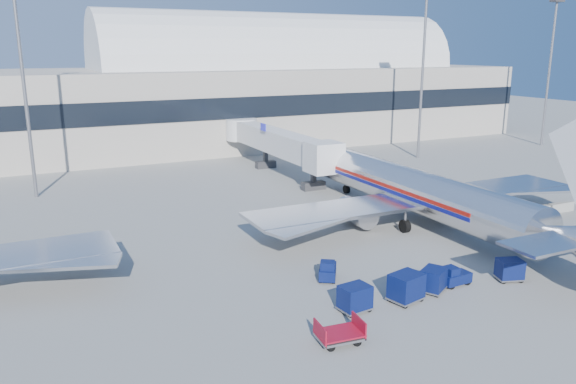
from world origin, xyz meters
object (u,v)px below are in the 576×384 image
barrier_mid (536,211)px  barrier_far (561,207)px  tug_right (535,245)px  tug_left (328,270)px  cart_train_a (433,280)px  mast_west (20,52)px  jetbridge_near (272,140)px  barrier_near (510,216)px  mast_far_east (552,51)px  mast_east (424,51)px  cart_train_c (355,298)px  cart_open_red (340,335)px  cart_solo_near (510,269)px  tug_lead (455,276)px  airliner_main (423,193)px  cart_train_b (406,287)px

barrier_mid → barrier_far: size_ratio=1.00×
barrier_mid → tug_right: (-8.21, -6.94, 0.24)m
tug_left → cart_train_a: (5.04, -4.70, 0.18)m
mast_west → tug_right: 50.14m
jetbridge_near → barrier_near: size_ratio=9.17×
cart_train_a → mast_far_east: bearing=4.2°
mast_east → barrier_mid: (-8.70, -28.00, -14.34)m
tug_left → cart_train_c: (-0.95, -4.84, 0.21)m
barrier_near → cart_open_red: 27.78m
cart_solo_near → barrier_mid: bearing=53.7°
tug_lead → barrier_mid: bearing=24.0°
jetbridge_near → cart_train_c: bearing=-107.6°
tug_right → cart_solo_near: tug_right is taller
airliner_main → tug_right: airliner_main is taller
mast_east → cart_open_red: 56.34m
tug_left → barrier_near: bearing=-45.9°
barrier_near → jetbridge_near: bearing=109.9°
barrier_mid → barrier_far: (3.30, 0.00, 0.00)m
jetbridge_near → cart_train_a: (-6.01, -37.78, -3.10)m
jetbridge_near → mast_far_east: bearing=-1.0°
barrier_near → barrier_far: same height
mast_east → cart_train_c: (-34.40, -37.11, -13.93)m
barrier_far → tug_lead: 22.81m
mast_west → barrier_near: size_ratio=7.53×
mast_far_east → cart_train_c: (-59.40, -37.11, -13.93)m
barrier_mid → cart_solo_near: (-13.93, -9.78, 0.33)m
jetbridge_near → cart_train_c: jetbridge_near is taller
tug_left → cart_train_b: bearing=-120.2°
mast_far_east → tug_lead: size_ratio=10.89×
cart_train_a → barrier_far: bearing=-9.2°
tug_right → cart_train_a: size_ratio=1.18×
jetbridge_near → mast_east: size_ratio=1.22×
mast_east → jetbridge_near: bearing=177.9°
mast_east → tug_lead: size_ratio=10.89×
barrier_mid → cart_train_b: size_ratio=1.28×
mast_east → tug_right: size_ratio=8.70×
cart_train_a → cart_train_c: 5.99m
barrier_far → cart_solo_near: cart_solo_near is taller
mast_east → cart_open_red: size_ratio=8.98×
jetbridge_near → tug_left: size_ratio=11.38×
barrier_near → cart_train_b: 21.06m
mast_east → tug_lead: bearing=-125.7°
jetbridge_near → barrier_mid: jetbridge_near is taller
tug_lead → cart_train_a: 1.98m
cart_train_a → cart_solo_near: bearing=-38.4°
tug_left → mast_west: bearing=59.9°
barrier_near → cart_train_b: cart_train_b is taller
cart_train_b → mast_east: bearing=37.1°
barrier_far → cart_train_b: size_ratio=1.28×
tug_right → cart_train_a: bearing=-149.6°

